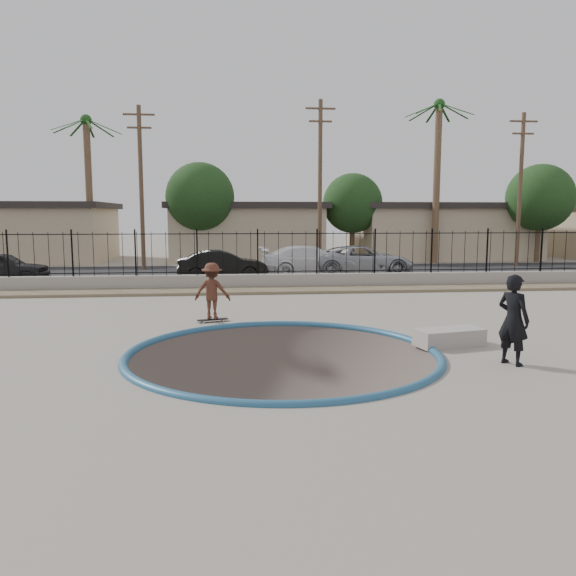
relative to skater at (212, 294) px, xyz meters
The scene contains 26 objects.
ground 9.35m from the skater, 79.49° to the left, with size 120.00×120.00×2.20m, color gray.
bowl_pit 4.41m from the skater, 67.35° to the right, with size 6.84×6.84×1.80m, color #493F38, non-canonical shape.
coping_ring 4.41m from the skater, 67.35° to the right, with size 7.04×7.04×0.20m, color #255579.
rock_strip 6.46m from the skater, 74.93° to the left, with size 42.00×1.60×0.11m, color #877958.
retaining_wall 7.51m from the skater, 77.12° to the left, with size 42.00×0.45×0.60m, color gray.
fence 7.52m from the skater, 77.12° to the left, with size 40.00×0.04×1.80m.
street 14.12m from the skater, 83.20° to the left, with size 90.00×8.00×0.04m, color black.
house_west 27.04m from the skater, 119.56° to the left, with size 11.60×8.60×3.90m.
house_center 23.59m from the skater, 85.94° to the left, with size 10.60×8.60×3.90m.
house_east 28.27m from the skater, 56.31° to the left, with size 12.60×8.60×3.90m.
palm_mid 23.34m from the skater, 111.64° to the left, with size 2.30×2.30×9.30m.
palm_right 24.30m from the skater, 54.27° to the left, with size 2.30×2.30×10.30m.
utility_pole_left 17.03m from the skater, 105.14° to the left, with size 1.70×0.24×9.00m.
utility_pole_mid 17.47m from the skater, 70.49° to the left, with size 1.70×0.24×9.50m.
utility_pole_right 24.15m from the skater, 42.16° to the left, with size 1.70×0.24×9.00m.
street_tree_left 20.33m from the skater, 93.81° to the left, with size 4.32×4.32×6.36m.
street_tree_mid 22.92m from the skater, 67.57° to the left, with size 3.96×3.96×5.83m.
street_tree_right 28.28m from the skater, 42.59° to the left, with size 4.32×4.32×6.36m.
skater is the anchor object (origin of this frame).
skateboard 0.74m from the skater, 99.46° to the left, with size 0.92×0.49×0.08m.
videographer 8.25m from the skater, 40.23° to the right, with size 0.69×0.45×1.88m, color black.
concrete_ledge 6.72m from the skater, 32.16° to the right, with size 1.60×0.70×0.40m, color #A1998F.
car_a 14.31m from the skater, 133.37° to the left, with size 1.64×4.07×1.39m, color black.
car_b 10.40m from the skater, 89.20° to the left, with size 1.46×4.20×1.38m, color black.
car_c 12.58m from the skater, 68.70° to the left, with size 2.11×5.19×1.51m, color white.
car_d 14.01m from the skater, 58.94° to the left, with size 2.46×5.34×1.48m, color #A0A2A9.
Camera 1 is at (-1.13, -13.11, 3.07)m, focal length 35.00 mm.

